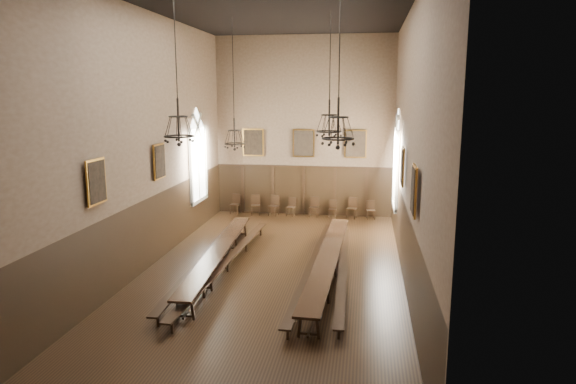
% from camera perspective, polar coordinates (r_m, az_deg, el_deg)
% --- Properties ---
extents(floor, '(9.00, 18.00, 0.02)m').
position_cam_1_polar(floor, '(18.14, -1.78, -8.97)').
color(floor, black).
rests_on(floor, ground).
extents(ceiling, '(9.00, 18.00, 0.02)m').
position_cam_1_polar(ceiling, '(17.31, -1.97, 20.39)').
color(ceiling, black).
rests_on(ceiling, ground).
extents(wall_back, '(9.00, 0.02, 9.00)m').
position_cam_1_polar(wall_back, '(26.03, 1.79, 7.23)').
color(wall_back, brown).
rests_on(wall_back, ground).
extents(wall_front, '(9.00, 0.02, 9.00)m').
position_cam_1_polar(wall_front, '(8.54, -13.01, -0.49)').
color(wall_front, brown).
rests_on(wall_front, ground).
extents(wall_left, '(0.02, 18.00, 9.00)m').
position_cam_1_polar(wall_left, '(18.51, -15.79, 5.36)').
color(wall_left, brown).
rests_on(wall_left, ground).
extents(wall_right, '(0.02, 18.00, 9.00)m').
position_cam_1_polar(wall_right, '(16.92, 13.38, 4.99)').
color(wall_right, brown).
rests_on(wall_right, ground).
extents(wainscot_panelling, '(9.00, 18.00, 2.50)m').
position_cam_1_polar(wainscot_panelling, '(17.76, -1.81, -5.14)').
color(wainscot_panelling, black).
rests_on(wainscot_panelling, floor).
extents(table_left, '(1.25, 9.45, 0.74)m').
position_cam_1_polar(table_left, '(18.58, -7.69, -7.35)').
color(table_left, black).
rests_on(table_left, floor).
extents(table_right, '(1.02, 10.13, 0.79)m').
position_cam_1_polar(table_right, '(17.66, 4.46, -8.17)').
color(table_right, black).
rests_on(table_right, floor).
extents(bench_left_outer, '(0.79, 10.31, 0.46)m').
position_cam_1_polar(bench_left_outer, '(18.72, -9.25, -7.49)').
color(bench_left_outer, black).
rests_on(bench_left_outer, floor).
extents(bench_left_inner, '(0.72, 10.43, 0.47)m').
position_cam_1_polar(bench_left_inner, '(18.24, -6.71, -7.91)').
color(bench_left_inner, black).
rests_on(bench_left_inner, floor).
extents(bench_right_inner, '(0.63, 10.43, 0.47)m').
position_cam_1_polar(bench_right_inner, '(17.82, 2.82, -8.30)').
color(bench_right_inner, black).
rests_on(bench_right_inner, floor).
extents(bench_right_outer, '(0.52, 9.61, 0.43)m').
position_cam_1_polar(bench_right_outer, '(17.61, 6.11, -8.67)').
color(bench_right_outer, black).
rests_on(bench_right_outer, floor).
extents(chair_0, '(0.51, 0.51, 1.02)m').
position_cam_1_polar(chair_0, '(26.84, -5.89, -1.76)').
color(chair_0, black).
rests_on(chair_0, floor).
extents(chair_1, '(0.55, 0.55, 1.04)m').
position_cam_1_polar(chair_1, '(26.50, -3.62, -1.88)').
color(chair_1, black).
rests_on(chair_1, floor).
extents(chair_2, '(0.56, 0.56, 1.04)m').
position_cam_1_polar(chair_2, '(26.33, -1.61, -1.95)').
color(chair_2, black).
rests_on(chair_2, floor).
extents(chair_3, '(0.51, 0.51, 0.95)m').
position_cam_1_polar(chair_3, '(26.21, 0.33, -2.06)').
color(chair_3, black).
rests_on(chair_3, floor).
extents(chair_4, '(0.48, 0.48, 1.00)m').
position_cam_1_polar(chair_4, '(26.11, 2.91, -2.09)').
color(chair_4, black).
rests_on(chair_4, floor).
extents(chair_5, '(0.41, 0.41, 0.87)m').
position_cam_1_polar(chair_5, '(26.01, 4.97, -2.25)').
color(chair_5, black).
rests_on(chair_5, floor).
extents(chair_6, '(0.56, 0.56, 1.04)m').
position_cam_1_polar(chair_6, '(25.92, 7.09, -2.23)').
color(chair_6, black).
rests_on(chair_6, floor).
extents(chair_7, '(0.46, 0.46, 0.91)m').
position_cam_1_polar(chair_7, '(25.92, 9.19, -2.37)').
color(chair_7, black).
rests_on(chair_7, floor).
extents(chandelier_back_left, '(0.81, 0.81, 4.93)m').
position_cam_1_polar(chandelier_back_left, '(20.31, -5.98, 6.32)').
color(chandelier_back_left, black).
rests_on(chandelier_back_left, ceiling).
extents(chandelier_back_right, '(0.93, 0.93, 4.38)m').
position_cam_1_polar(chandelier_back_right, '(18.94, 4.59, 7.53)').
color(chandelier_back_right, black).
rests_on(chandelier_back_right, ceiling).
extents(chandelier_front_left, '(0.89, 0.89, 4.25)m').
position_cam_1_polar(chandelier_front_left, '(15.51, -12.06, 7.08)').
color(chandelier_front_left, black).
rests_on(chandelier_front_left, ceiling).
extents(chandelier_front_right, '(0.93, 0.93, 4.27)m').
position_cam_1_polar(chandelier_front_right, '(14.61, 5.59, 6.97)').
color(chandelier_front_right, black).
rests_on(chandelier_front_right, ceiling).
extents(portrait_back_0, '(1.10, 0.12, 1.40)m').
position_cam_1_polar(portrait_back_0, '(26.41, -3.89, 5.52)').
color(portrait_back_0, '#A26F27').
rests_on(portrait_back_0, wall_back).
extents(portrait_back_1, '(1.10, 0.12, 1.40)m').
position_cam_1_polar(portrait_back_1, '(25.97, 1.75, 5.45)').
color(portrait_back_1, '#A26F27').
rests_on(portrait_back_1, wall_back).
extents(portrait_back_2, '(1.10, 0.12, 1.40)m').
position_cam_1_polar(portrait_back_2, '(25.78, 7.52, 5.32)').
color(portrait_back_2, '#A26F27').
rests_on(portrait_back_2, wall_back).
extents(portrait_left_0, '(0.12, 1.00, 1.30)m').
position_cam_1_polar(portrait_left_0, '(19.46, -14.11, 3.32)').
color(portrait_left_0, '#A26F27').
rests_on(portrait_left_0, wall_left).
extents(portrait_left_1, '(0.12, 1.00, 1.30)m').
position_cam_1_polar(portrait_left_1, '(15.45, -20.52, 1.07)').
color(portrait_left_1, '#A26F27').
rests_on(portrait_left_1, wall_left).
extents(portrait_right_0, '(0.12, 1.00, 1.30)m').
position_cam_1_polar(portrait_right_0, '(17.99, 12.61, 2.79)').
color(portrait_right_0, '#A26F27').
rests_on(portrait_right_0, wall_right).
extents(portrait_right_1, '(0.12, 1.00, 1.30)m').
position_cam_1_polar(portrait_right_1, '(13.56, 13.83, 0.17)').
color(portrait_right_1, '#A26F27').
rests_on(portrait_right_1, wall_right).
extents(window_right, '(0.20, 2.20, 4.60)m').
position_cam_1_polar(window_right, '(22.49, 11.97, 3.61)').
color(window_right, white).
rests_on(window_right, wall_right).
extents(window_left, '(0.20, 2.20, 4.60)m').
position_cam_1_polar(window_left, '(23.69, -10.00, 4.04)').
color(window_left, white).
rests_on(window_left, wall_left).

